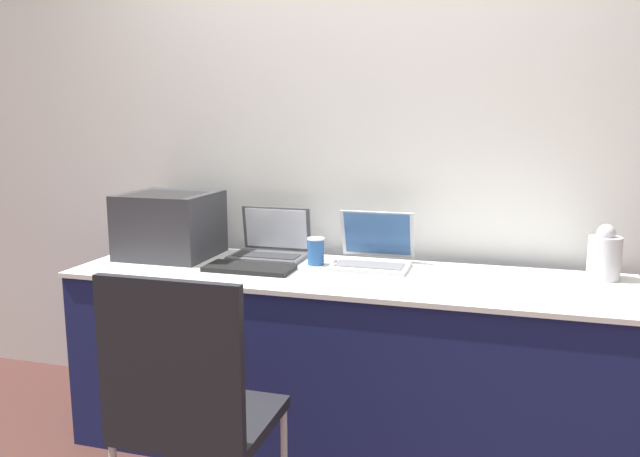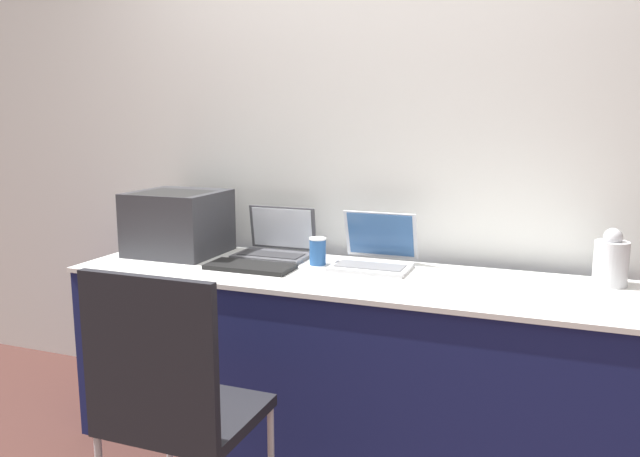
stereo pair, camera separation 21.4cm
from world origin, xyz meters
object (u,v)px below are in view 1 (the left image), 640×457
laptop_right (373,254)px  external_keyboard (249,268)px  metal_pitcher (604,255)px  printer (170,222)px  chair (189,400)px  laptop_left (271,246)px  coffee_cup (316,251)px

laptop_right → external_keyboard: laptop_right is taller
laptop_right → metal_pitcher: size_ratio=1.47×
printer → chair: printer is taller
printer → chair: 1.16m
printer → metal_pitcher: size_ratio=1.80×
laptop_left → external_keyboard: (0.00, -0.27, -0.04)m
external_keyboard → chair: size_ratio=0.39×
printer → external_keyboard: (0.46, -0.16, -0.15)m
coffee_cup → printer: bearing=-178.3°
printer → metal_pitcher: (1.89, 0.11, -0.06)m
chair → coffee_cup: bearing=82.3°
printer → laptop_left: printer is taller
laptop_right → metal_pitcher: bearing=2.1°
printer → external_keyboard: bearing=-18.8°
coffee_cup → metal_pitcher: bearing=4.3°
coffee_cup → chair: 1.00m
laptop_left → chair: laptop_left is taller
coffee_cup → chair: size_ratio=0.12×
laptop_left → coffee_cup: size_ratio=2.79×
external_keyboard → printer: bearing=161.2°
external_keyboard → coffee_cup: coffee_cup is taller
laptop_left → chair: (0.12, -1.04, -0.27)m
chair → metal_pitcher: bearing=38.4°
printer → coffee_cup: 0.71m
external_keyboard → metal_pitcher: bearing=10.6°
coffee_cup → metal_pitcher: metal_pitcher is taller
external_keyboard → laptop_right: bearing=25.5°
external_keyboard → coffee_cup: (0.24, 0.18, 0.05)m
coffee_cup → chair: bearing=-97.7°
external_keyboard → metal_pitcher: size_ratio=1.67×
printer → laptop_left: bearing=14.1°
laptop_left → metal_pitcher: size_ratio=1.50×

